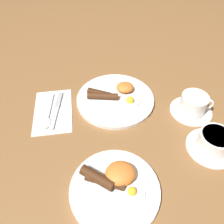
# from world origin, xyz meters

# --- Properties ---
(ground_plane) EXTENTS (3.00, 3.00, 0.00)m
(ground_plane) POSITION_xyz_m (0.00, 0.00, 0.00)
(ground_plane) COLOR brown
(breakfast_plate_near) EXTENTS (0.29, 0.29, 0.04)m
(breakfast_plate_near) POSITION_xyz_m (-0.00, -0.00, 0.01)
(breakfast_plate_near) COLOR white
(breakfast_plate_near) RESTS_ON ground_plane
(breakfast_plate_far) EXTENTS (0.24, 0.24, 0.05)m
(breakfast_plate_far) POSITION_xyz_m (0.04, 0.34, 0.01)
(breakfast_plate_far) COLOR white
(breakfast_plate_far) RESTS_ON ground_plane
(teacup_near) EXTENTS (0.15, 0.15, 0.07)m
(teacup_near) POSITION_xyz_m (-0.26, 0.08, 0.03)
(teacup_near) COLOR white
(teacup_near) RESTS_ON ground_plane
(teacup_far) EXTENTS (0.15, 0.15, 0.06)m
(teacup_far) POSITION_xyz_m (-0.27, 0.24, 0.03)
(teacup_far) COLOR white
(teacup_far) RESTS_ON ground_plane
(napkin) EXTENTS (0.14, 0.22, 0.01)m
(napkin) POSITION_xyz_m (0.23, 0.03, 0.00)
(napkin) COLOR white
(napkin) RESTS_ON ground_plane
(knife) EXTENTS (0.04, 0.18, 0.01)m
(knife) POSITION_xyz_m (0.21, 0.02, 0.01)
(knife) COLOR silver
(knife) RESTS_ON napkin
(spoon) EXTENTS (0.04, 0.17, 0.01)m
(spoon) POSITION_xyz_m (0.24, 0.07, 0.01)
(spoon) COLOR silver
(spoon) RESTS_ON napkin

